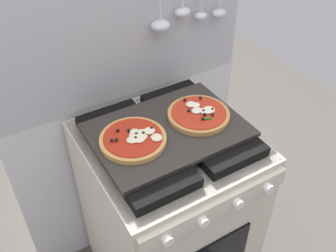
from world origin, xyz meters
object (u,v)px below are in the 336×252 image
at_px(stove, 168,211).
at_px(pizza_left, 134,139).
at_px(baking_tray, 168,130).
at_px(pizza_right, 198,113).

height_order(stove, pizza_left, pizza_left).
bearing_deg(pizza_left, baking_tray, 1.08).
height_order(pizza_left, pizza_right, same).
height_order(baking_tray, pizza_right, pizza_right).
relative_size(stove, pizza_left, 3.90).
bearing_deg(baking_tray, pizza_left, -178.92).
bearing_deg(pizza_right, stove, -177.83).
distance_m(stove, baking_tray, 0.46).
bearing_deg(pizza_left, pizza_right, 1.27).
xyz_separation_m(stove, pizza_right, (0.13, 0.01, 0.48)).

